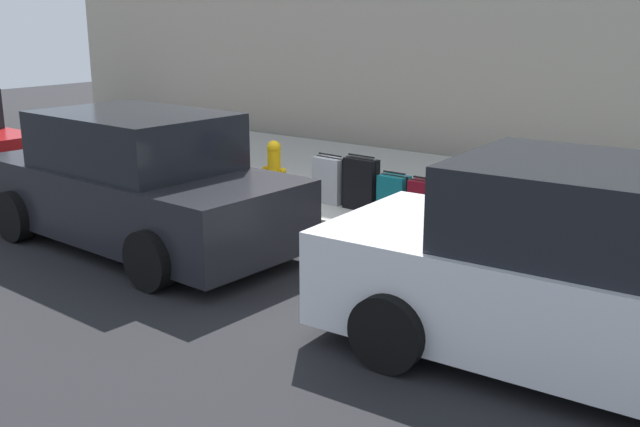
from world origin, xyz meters
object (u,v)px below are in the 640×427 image
at_px(suitcase_navy_1, 545,212).
at_px(suitcase_black_6, 361,184).
at_px(suitcase_maroon_4, 425,202).
at_px(suitcase_silver_7, 330,180).
at_px(suitcase_teal_5, 394,196).
at_px(fire_hydrant, 274,166).
at_px(suitcase_silver_0, 586,225).
at_px(suitcase_red_3, 463,209).
at_px(suitcase_olive_2, 502,211).
at_px(parked_car_charcoal_1, 137,184).
at_px(parked_car_white_0, 611,281).
at_px(bollard_post, 245,168).

xyz_separation_m(suitcase_navy_1, suitcase_black_6, (2.57, 0.01, -0.02)).
bearing_deg(suitcase_navy_1, suitcase_maroon_4, 2.22).
bearing_deg(suitcase_maroon_4, suitcase_silver_7, -3.94).
relative_size(suitcase_navy_1, suitcase_teal_5, 1.80).
bearing_deg(suitcase_teal_5, fire_hydrant, -0.65).
relative_size(suitcase_silver_0, suitcase_red_3, 1.20).
xyz_separation_m(suitcase_olive_2, suitcase_black_6, (2.08, -0.05, 0.03)).
xyz_separation_m(suitcase_maroon_4, parked_car_charcoal_1, (2.52, 2.55, 0.35)).
height_order(suitcase_navy_1, suitcase_red_3, suitcase_navy_1).
height_order(suitcase_navy_1, fire_hydrant, suitcase_navy_1).
height_order(suitcase_maroon_4, suitcase_teal_5, suitcase_teal_5).
xyz_separation_m(suitcase_silver_0, suitcase_red_3, (1.51, 0.04, -0.06)).
height_order(suitcase_black_6, parked_car_charcoal_1, parked_car_charcoal_1).
height_order(suitcase_navy_1, parked_car_white_0, parked_car_white_0).
xyz_separation_m(suitcase_red_3, suitcase_teal_5, (1.03, -0.03, 0.02)).
xyz_separation_m(suitcase_black_6, suitcase_silver_7, (0.57, -0.06, -0.03)).
bearing_deg(fire_hydrant, suitcase_black_6, 179.54).
distance_m(suitcase_olive_2, parked_car_charcoal_1, 4.40).
xyz_separation_m(suitcase_red_3, suitcase_maroon_4, (0.54, 0.01, 0.01)).
bearing_deg(suitcase_teal_5, parked_car_charcoal_1, 51.88).
height_order(suitcase_red_3, bollard_post, bollard_post).
xyz_separation_m(suitcase_olive_2, suitcase_maroon_4, (1.06, -0.00, -0.05)).
bearing_deg(parked_car_charcoal_1, suitcase_olive_2, -144.52).
xyz_separation_m(suitcase_maroon_4, suitcase_teal_5, (0.49, -0.04, 0.00)).
bearing_deg(suitcase_maroon_4, parked_car_white_0, 140.04).
relative_size(suitcase_silver_0, parked_car_charcoal_1, 0.16).
distance_m(suitcase_silver_0, parked_car_white_0, 2.80).
height_order(suitcase_red_3, suitcase_maroon_4, suitcase_maroon_4).
xyz_separation_m(suitcase_silver_7, fire_hydrant, (1.00, 0.05, 0.09)).
bearing_deg(fire_hydrant, parked_car_white_0, 155.14).
height_order(suitcase_silver_0, suitcase_teal_5, suitcase_silver_0).
bearing_deg(suitcase_black_6, suitcase_maroon_4, 177.26).
bearing_deg(bollard_post, suitcase_red_3, -178.49).
relative_size(fire_hydrant, parked_car_white_0, 0.17).
bearing_deg(suitcase_maroon_4, suitcase_navy_1, -177.78).
height_order(fire_hydrant, parked_car_white_0, parked_car_white_0).
bearing_deg(suitcase_maroon_4, fire_hydrant, -1.36).
relative_size(fire_hydrant, bollard_post, 1.16).
xyz_separation_m(suitcase_red_3, parked_car_charcoal_1, (3.06, 2.56, 0.36)).
bearing_deg(suitcase_maroon_4, suitcase_olive_2, 179.87).
distance_m(suitcase_black_6, fire_hydrant, 1.57).
xyz_separation_m(suitcase_maroon_4, suitcase_black_6, (1.02, -0.05, 0.08)).
relative_size(suitcase_silver_0, fire_hydrant, 0.86).
bearing_deg(fire_hydrant, parked_car_charcoal_1, 91.65).
bearing_deg(parked_car_white_0, suitcase_navy_1, -60.24).
bearing_deg(suitcase_navy_1, parked_car_charcoal_1, 32.68).
relative_size(suitcase_maroon_4, bollard_post, 0.88).
height_order(suitcase_maroon_4, parked_car_charcoal_1, parked_car_charcoal_1).
height_order(parked_car_white_0, parked_car_charcoal_1, parked_car_white_0).
bearing_deg(suitcase_silver_7, suitcase_olive_2, 177.58).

